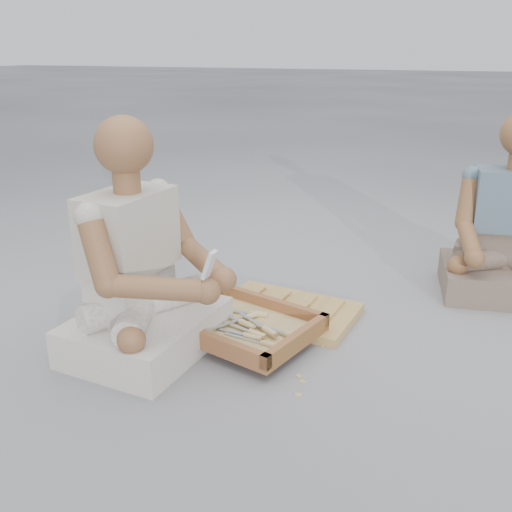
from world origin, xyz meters
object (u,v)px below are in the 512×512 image
at_px(tool_tray, 243,326).
at_px(companion, 508,237).
at_px(carved_panel, 287,311).
at_px(craftsman, 142,276).

distance_m(tool_tray, companion, 1.24).
distance_m(carved_panel, companion, 1.02).
relative_size(carved_panel, craftsman, 0.66).
xyz_separation_m(tool_tray, companion, (0.88, 0.85, 0.21)).
bearing_deg(carved_panel, craftsman, -129.35).
xyz_separation_m(carved_panel, craftsman, (-0.38, -0.46, 0.26)).
distance_m(tool_tray, craftsman, 0.42).
bearing_deg(companion, carved_panel, 25.64).
bearing_deg(companion, craftsman, 30.99).
bearing_deg(craftsman, companion, 134.44).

